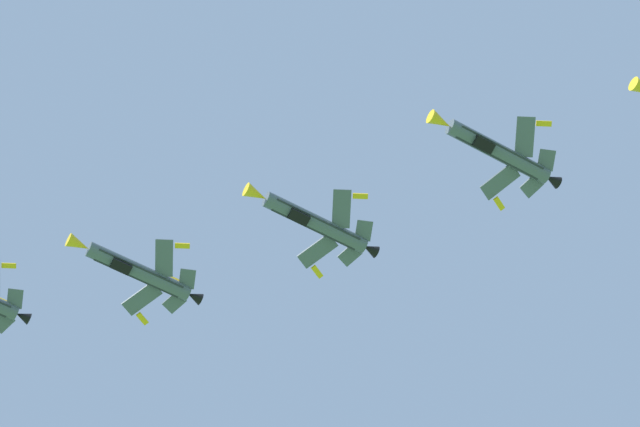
# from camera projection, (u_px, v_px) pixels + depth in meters

# --- Properties ---
(fighter_jet_left_wing) EXTENTS (14.24, 11.23, 4.73)m
(fighter_jet_left_wing) POSITION_uv_depth(u_px,v_px,m) (136.00, 270.00, 155.89)
(fighter_jet_left_wing) COLOR #4C5666
(fighter_jet_right_wing) EXTENTS (14.24, 11.22, 4.76)m
(fighter_jet_right_wing) POSITION_uv_depth(u_px,v_px,m) (313.00, 222.00, 152.03)
(fighter_jet_right_wing) COLOR #4C5666
(fighter_jet_left_outer) EXTENTS (14.24, 11.12, 5.00)m
(fighter_jet_left_outer) POSITION_uv_depth(u_px,v_px,m) (496.00, 151.00, 148.40)
(fighter_jet_left_outer) COLOR #4C5666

